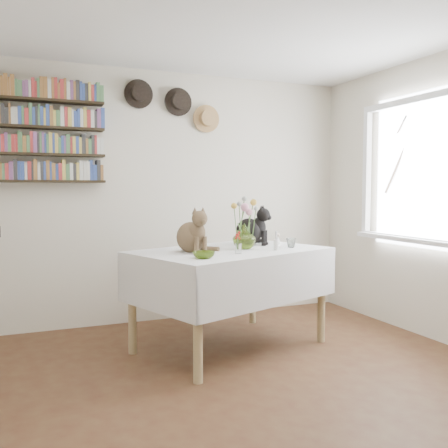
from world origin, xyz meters
name	(u,v)px	position (x,y,z in m)	size (l,w,h in m)	color
room	(267,202)	(0.00, 0.00, 1.25)	(4.08, 4.58, 2.58)	brown
window	(421,182)	(1.97, 0.80, 1.40)	(0.12, 1.52, 1.32)	white
dining_table	(230,274)	(0.26, 1.14, 0.62)	(1.79, 1.45, 0.83)	white
tabby_cat	(191,229)	(-0.10, 1.12, 1.01)	(0.25, 0.31, 0.37)	brown
black_cat	(249,224)	(0.55, 1.41, 1.01)	(0.24, 0.31, 0.37)	black
flower_vase	(244,237)	(0.38, 1.14, 0.93)	(0.19, 0.19, 0.20)	#A7C948
green_bowl	(204,255)	(-0.13, 0.73, 0.85)	(0.16, 0.16, 0.05)	#A7C948
drinking_glass	(291,243)	(0.80, 1.07, 0.87)	(0.09, 0.09, 0.08)	white
candlestick	(276,244)	(0.59, 0.96, 0.88)	(0.04, 0.04, 0.16)	white
berry_jar	(238,242)	(0.21, 0.88, 0.92)	(0.05, 0.05, 0.20)	white
porcelain_figurine	(278,239)	(0.81, 1.34, 0.87)	(0.05, 0.05, 0.10)	white
flower_bouquet	(244,208)	(0.38, 1.15, 1.17)	(0.17, 0.13, 0.39)	#4C7233
bookshelf_unit	(47,132)	(-1.10, 2.16, 1.84)	(1.00, 0.16, 0.91)	black
wall_hats	(176,105)	(0.12, 2.19, 2.17)	(0.98, 0.09, 0.48)	black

